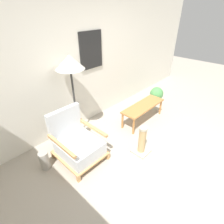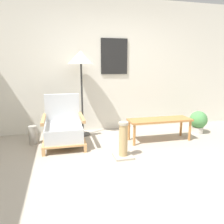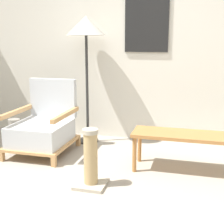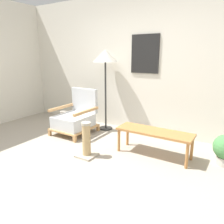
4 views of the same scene
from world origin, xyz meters
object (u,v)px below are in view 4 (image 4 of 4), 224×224
object	(u,v)px
scratching_post	(86,142)
armchair	(76,118)
vase	(64,119)
coffee_table	(154,134)
floor_lamp	(105,59)

from	to	relation	value
scratching_post	armchair	bearing A→B (deg)	139.33
armchair	scratching_post	world-z (taller)	armchair
vase	scratching_post	xyz separation A→B (m)	(1.39, -0.94, 0.07)
coffee_table	scratching_post	xyz separation A→B (m)	(-0.87, -0.58, -0.12)
floor_lamp	vase	distance (m)	1.61
coffee_table	vase	bearing A→B (deg)	170.99
floor_lamp	coffee_table	xyz separation A→B (m)	(1.34, -0.67, -1.09)
floor_lamp	vase	world-z (taller)	floor_lamp
vase	scratching_post	bearing A→B (deg)	-34.05
armchair	coffee_table	distance (m)	1.73
vase	scratching_post	size ratio (longest dim) A/B	0.59
floor_lamp	scratching_post	size ratio (longest dim) A/B	2.96
armchair	floor_lamp	bearing A→B (deg)	52.97
floor_lamp	coffee_table	size ratio (longest dim) A/B	1.41
armchair	coffee_table	bearing A→B (deg)	-5.24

